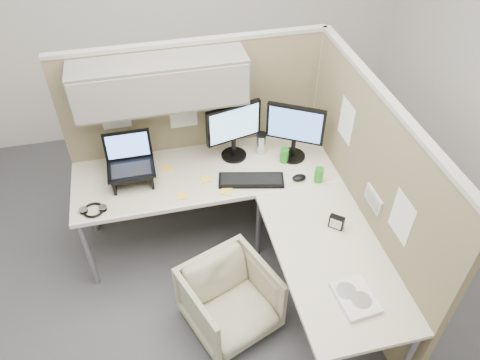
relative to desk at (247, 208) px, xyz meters
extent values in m
plane|color=#424248|center=(-0.12, -0.13, -0.69)|extent=(4.50, 4.50, 0.00)
cube|color=#847756|center=(-0.22, 0.77, 0.11)|extent=(2.00, 0.05, 1.60)
cube|color=#A8A399|center=(-0.22, 0.77, 0.93)|extent=(2.00, 0.06, 0.03)
cube|color=slate|center=(-0.47, 0.62, 0.73)|extent=(1.20, 0.34, 0.34)
cube|color=gray|center=(-0.47, 0.45, 0.73)|extent=(1.18, 0.01, 0.30)
plane|color=white|center=(-0.82, 0.75, 0.46)|extent=(0.26, 0.00, 0.26)
plane|color=white|center=(-0.32, 0.75, 0.39)|extent=(0.26, 0.00, 0.26)
cube|color=#847756|center=(0.78, -0.23, 0.11)|extent=(0.05, 2.00, 1.60)
cube|color=#A8A399|center=(0.78, -0.23, 0.93)|extent=(0.06, 2.00, 0.03)
cube|color=#A8A399|center=(0.78, 0.77, 0.11)|extent=(0.06, 0.06, 1.60)
cube|color=silver|center=(0.75, -0.38, 0.27)|extent=(0.02, 0.20, 0.12)
cube|color=gray|center=(0.73, -0.38, 0.27)|extent=(0.00, 0.16, 0.09)
plane|color=white|center=(0.75, 0.17, 0.51)|extent=(0.00, 0.26, 0.26)
plane|color=white|center=(0.75, -0.68, 0.41)|extent=(0.00, 0.26, 0.26)
cube|color=beige|center=(-0.22, 0.41, 0.03)|extent=(2.00, 0.68, 0.03)
cube|color=beige|center=(0.41, -0.58, 0.03)|extent=(0.68, 1.30, 0.03)
cube|color=white|center=(-0.22, 0.07, 0.03)|extent=(2.00, 0.02, 0.03)
cylinder|color=gray|center=(-1.17, 0.12, -0.34)|extent=(0.04, 0.04, 0.70)
cylinder|color=gray|center=(-1.17, 0.70, -0.34)|extent=(0.04, 0.04, 0.70)
cylinder|color=gray|center=(0.13, 0.12, -0.34)|extent=(0.04, 0.04, 0.70)
imported|color=beige|center=(-0.23, -0.45, -0.39)|extent=(0.72, 0.70, 0.58)
cylinder|color=black|center=(0.02, 0.54, 0.05)|extent=(0.20, 0.20, 0.02)
cylinder|color=black|center=(0.02, 0.54, 0.13)|extent=(0.04, 0.04, 0.15)
cube|color=black|center=(0.02, 0.54, 0.36)|extent=(0.44, 0.14, 0.30)
cube|color=#88C2EC|center=(0.03, 0.52, 0.36)|extent=(0.39, 0.10, 0.26)
cylinder|color=black|center=(0.47, 0.43, 0.05)|extent=(0.20, 0.20, 0.02)
cylinder|color=black|center=(0.47, 0.43, 0.13)|extent=(0.04, 0.04, 0.15)
cube|color=black|center=(0.47, 0.43, 0.36)|extent=(0.40, 0.25, 0.30)
cube|color=#568DEB|center=(0.46, 0.41, 0.36)|extent=(0.35, 0.21, 0.26)
cube|color=black|center=(-0.77, 0.41, 0.16)|extent=(0.30, 0.24, 0.02)
cube|color=black|center=(-0.90, 0.41, 0.10)|extent=(0.02, 0.22, 0.12)
cube|color=black|center=(-0.63, 0.41, 0.10)|extent=(0.02, 0.22, 0.12)
cube|color=black|center=(-0.77, 0.41, 0.17)|extent=(0.34, 0.24, 0.02)
cube|color=black|center=(-0.77, 0.55, 0.29)|extent=(0.34, 0.06, 0.22)
cube|color=#598CF2|center=(-0.77, 0.54, 0.29)|extent=(0.30, 0.04, 0.18)
cube|color=black|center=(0.08, 0.22, 0.05)|extent=(0.51, 0.27, 0.02)
ellipsoid|color=black|center=(0.44, 0.16, 0.06)|extent=(0.11, 0.07, 0.04)
cylinder|color=silver|center=(0.25, 0.54, 0.13)|extent=(0.08, 0.08, 0.17)
cylinder|color=black|center=(0.25, 0.54, 0.22)|extent=(0.08, 0.08, 0.01)
cylinder|color=#268C1E|center=(0.57, 0.11, 0.10)|extent=(0.07, 0.07, 0.12)
cylinder|color=#268C1E|center=(0.39, 0.39, 0.10)|extent=(0.07, 0.07, 0.12)
cube|color=yellow|center=(-0.51, 0.51, 0.05)|extent=(0.09, 0.09, 0.01)
cube|color=yellow|center=(-0.44, 0.18, 0.05)|extent=(0.08, 0.08, 0.01)
cube|color=yellow|center=(-0.12, 0.15, 0.05)|extent=(0.10, 0.10, 0.01)
cube|color=yellow|center=(-0.24, 0.32, 0.05)|extent=(0.08, 0.08, 0.01)
torus|color=black|center=(-1.06, 0.17, 0.05)|extent=(0.16, 0.16, 0.02)
cylinder|color=black|center=(-1.13, 0.18, 0.06)|extent=(0.06, 0.06, 0.03)
cylinder|color=black|center=(-1.00, 0.17, 0.06)|extent=(0.06, 0.06, 0.03)
cube|color=white|center=(0.42, -0.91, 0.06)|extent=(0.23, 0.29, 0.03)
cylinder|color=silver|center=(0.44, -0.94, 0.07)|extent=(0.12, 0.12, 0.00)
cylinder|color=silver|center=(0.38, -0.86, 0.08)|extent=(0.12, 0.12, 0.00)
cube|color=black|center=(0.52, -0.36, 0.09)|extent=(0.10, 0.09, 0.10)
cube|color=white|center=(0.51, -0.37, 0.09)|extent=(0.06, 0.05, 0.08)
camera|label=1|loc=(-0.59, -2.27, 2.38)|focal=35.00mm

